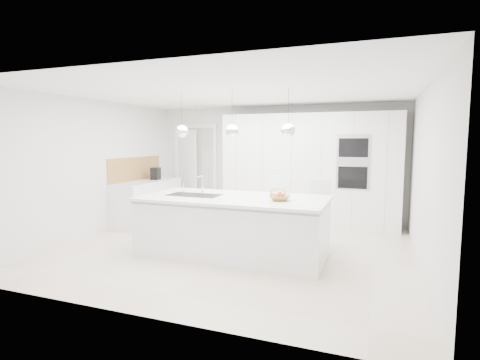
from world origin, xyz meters
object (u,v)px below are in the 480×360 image
at_px(bar_stool_left, 278,210).
at_px(fruit_bowl, 280,198).
at_px(island_base, 232,228).
at_px(espresso_machine, 156,174).
at_px(bar_stool_right, 318,214).

bearing_deg(bar_stool_left, fruit_bowl, -81.55).
bearing_deg(island_base, bar_stool_left, 64.00).
relative_size(fruit_bowl, bar_stool_left, 0.28).
bearing_deg(espresso_machine, fruit_bowl, -40.03).
bearing_deg(bar_stool_left, island_base, -123.72).
height_order(fruit_bowl, bar_stool_right, bar_stool_right).
bearing_deg(bar_stool_right, bar_stool_left, 163.08).
relative_size(island_base, fruit_bowl, 8.72).
distance_m(island_base, espresso_machine, 3.16).
bearing_deg(island_base, bar_stool_right, 39.29).
distance_m(island_base, bar_stool_right, 1.50).
relative_size(espresso_machine, bar_stool_right, 0.24).
bearing_deg(espresso_machine, bar_stool_right, -23.80).
xyz_separation_m(espresso_machine, bar_stool_left, (2.99, -0.84, -0.46)).
height_order(fruit_bowl, bar_stool_left, bar_stool_left).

